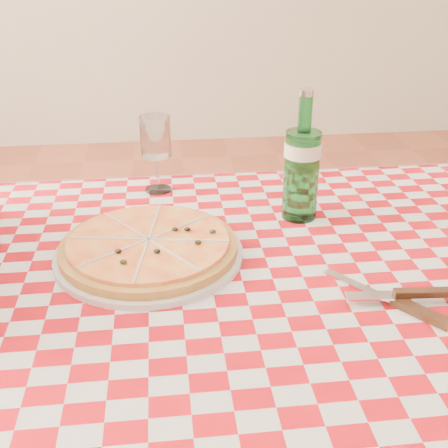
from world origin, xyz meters
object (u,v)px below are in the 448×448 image
Objects in this scene: wine_glass at (157,154)px; dining_table at (239,316)px; pizza_plate at (149,246)px; water_bottle at (302,156)px.

dining_table is at bearing -69.57° from wine_glass.
wine_glass reaches higher than pizza_plate.
pizza_plate is 0.35m from water_bottle.
wine_glass is (-0.14, 0.36, 0.19)m from dining_table.
wine_glass is at bearing 86.22° from pizza_plate.
wine_glass is (0.02, 0.30, 0.06)m from pizza_plate.
pizza_plate is (-0.16, 0.06, 0.12)m from dining_table.
dining_table is 0.43m from wine_glass.
dining_table is 0.21m from pizza_plate.
water_bottle is 1.53× the size of wine_glass.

